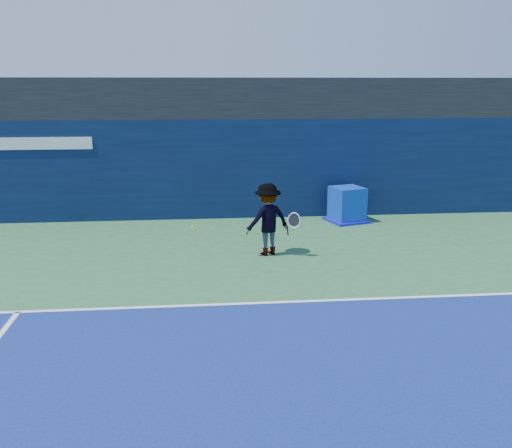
{
  "coord_description": "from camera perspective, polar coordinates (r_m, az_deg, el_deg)",
  "views": [
    {
      "loc": [
        -1.64,
        -7.03,
        4.06
      ],
      "look_at": [
        -0.43,
        5.2,
        1.0
      ],
      "focal_mm": 40.0,
      "sensor_mm": 36.0,
      "label": 1
    }
  ],
  "objects": [
    {
      "name": "tennis_ball",
      "position": [
        13.56,
        -6.35,
        -0.25
      ],
      "size": [
        0.06,
        0.06,
        0.06
      ],
      "color": "#C5E319",
      "rests_on": "ground"
    },
    {
      "name": "equipment_cart",
      "position": [
        17.26,
        9.08,
        1.81
      ],
      "size": [
        1.35,
        1.35,
        1.04
      ],
      "color": "#0C32AD",
      "rests_on": "ground"
    },
    {
      "name": "stadium_band",
      "position": [
        18.61,
        -0.59,
        12.56
      ],
      "size": [
        36.0,
        3.0,
        1.2
      ],
      "primitive_type": "cube",
      "color": "black",
      "rests_on": "back_wall_assembly"
    },
    {
      "name": "tennis_player",
      "position": [
        13.66,
        1.17,
        0.47
      ],
      "size": [
        1.39,
        1.02,
        1.74
      ],
      "color": "silver",
      "rests_on": "ground"
    },
    {
      "name": "back_wall_assembly",
      "position": [
        17.79,
        -0.3,
        5.71
      ],
      "size": [
        36.0,
        1.03,
        3.0
      ],
      "color": "#0A1738",
      "rests_on": "ground"
    },
    {
      "name": "baseline",
      "position": [
        10.94,
        3.43,
        -7.77
      ],
      "size": [
        24.0,
        0.1,
        0.01
      ],
      "primitive_type": "cube",
      "color": "white",
      "rests_on": "ground"
    },
    {
      "name": "ground",
      "position": [
        8.28,
        6.79,
        -15.47
      ],
      "size": [
        80.0,
        80.0,
        0.0
      ],
      "primitive_type": "plane",
      "color": "#2E6639",
      "rests_on": "ground"
    }
  ]
}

